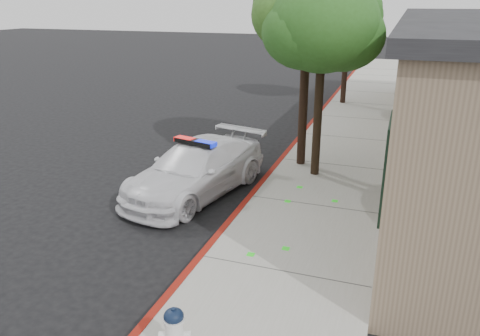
% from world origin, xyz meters
% --- Properties ---
extents(ground, '(120.00, 120.00, 0.00)m').
position_xyz_m(ground, '(0.00, 0.00, 0.00)').
color(ground, black).
rests_on(ground, ground).
extents(sidewalk, '(3.20, 60.00, 0.15)m').
position_xyz_m(sidewalk, '(1.60, 3.00, 0.07)').
color(sidewalk, gray).
rests_on(sidewalk, ground).
extents(red_curb, '(0.14, 60.00, 0.16)m').
position_xyz_m(red_curb, '(0.06, 3.00, 0.08)').
color(red_curb, maroon).
rests_on(red_curb, ground).
extents(police_car, '(2.81, 4.81, 1.43)m').
position_xyz_m(police_car, '(-1.39, 3.04, 0.66)').
color(police_car, silver).
rests_on(police_car, ground).
extents(fire_hydrant, '(0.43, 0.38, 0.75)m').
position_xyz_m(fire_hydrant, '(0.81, -2.50, 0.53)').
color(fire_hydrant, white).
rests_on(fire_hydrant, sidewalk).
extents(street_tree_near, '(3.00, 2.79, 5.12)m').
position_xyz_m(street_tree_near, '(1.26, 5.06, 3.97)').
color(street_tree_near, black).
rests_on(street_tree_near, sidewalk).
extents(street_tree_mid, '(2.92, 3.04, 5.57)m').
position_xyz_m(street_tree_mid, '(0.70, 5.83, 4.35)').
color(street_tree_mid, black).
rests_on(street_tree_mid, sidewalk).
extents(street_tree_far, '(2.86, 2.91, 5.32)m').
position_xyz_m(street_tree_far, '(0.74, 14.87, 4.15)').
color(street_tree_far, black).
rests_on(street_tree_far, sidewalk).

